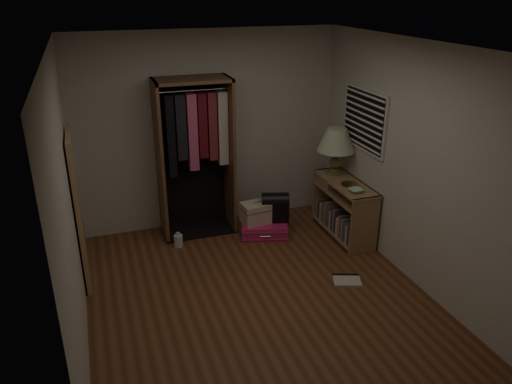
{
  "coord_description": "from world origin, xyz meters",
  "views": [
    {
      "loc": [
        -1.48,
        -4.25,
        3.1
      ],
      "look_at": [
        0.3,
        0.95,
        0.8
      ],
      "focal_mm": 35.0,
      "sensor_mm": 36.0,
      "label": 1
    }
  ],
  "objects_px": {
    "console_bookshelf": "(342,206)",
    "open_wardrobe": "(195,145)",
    "floor_mirror": "(79,209)",
    "pink_suitcase": "(264,229)",
    "black_bag": "(275,206)",
    "train_case": "(257,212)",
    "table_lamp": "(336,141)",
    "white_jug": "(178,240)"
  },
  "relations": [
    {
      "from": "open_wardrobe",
      "to": "white_jug",
      "type": "relative_size",
      "value": 10.44
    },
    {
      "from": "black_bag",
      "to": "pink_suitcase",
      "type": "bearing_deg",
      "value": -151.66
    },
    {
      "from": "console_bookshelf",
      "to": "black_bag",
      "type": "relative_size",
      "value": 2.75
    },
    {
      "from": "console_bookshelf",
      "to": "open_wardrobe",
      "type": "bearing_deg",
      "value": 157.97
    },
    {
      "from": "pink_suitcase",
      "to": "black_bag",
      "type": "relative_size",
      "value": 1.75
    },
    {
      "from": "pink_suitcase",
      "to": "black_bag",
      "type": "bearing_deg",
      "value": 27.5
    },
    {
      "from": "train_case",
      "to": "white_jug",
      "type": "height_order",
      "value": "train_case"
    },
    {
      "from": "console_bookshelf",
      "to": "floor_mirror",
      "type": "xyz_separation_m",
      "value": [
        -3.24,
        -0.05,
        0.46
      ]
    },
    {
      "from": "table_lamp",
      "to": "white_jug",
      "type": "distance_m",
      "value": 2.42
    },
    {
      "from": "pink_suitcase",
      "to": "black_bag",
      "type": "height_order",
      "value": "black_bag"
    },
    {
      "from": "pink_suitcase",
      "to": "white_jug",
      "type": "xyz_separation_m",
      "value": [
        -1.14,
        0.06,
        -0.01
      ]
    },
    {
      "from": "white_jug",
      "to": "pink_suitcase",
      "type": "bearing_deg",
      "value": -3.25
    },
    {
      "from": "table_lamp",
      "to": "pink_suitcase",
      "type": "bearing_deg",
      "value": -179.16
    },
    {
      "from": "black_bag",
      "to": "white_jug",
      "type": "xyz_separation_m",
      "value": [
        -1.3,
        0.03,
        -0.3
      ]
    },
    {
      "from": "open_wardrobe",
      "to": "console_bookshelf",
      "type": "bearing_deg",
      "value": -22.03
    },
    {
      "from": "table_lamp",
      "to": "console_bookshelf",
      "type": "bearing_deg",
      "value": -91.09
    },
    {
      "from": "train_case",
      "to": "white_jug",
      "type": "xyz_separation_m",
      "value": [
        -1.05,
        0.01,
        -0.24
      ]
    },
    {
      "from": "white_jug",
      "to": "floor_mirror",
      "type": "bearing_deg",
      "value": -161.16
    },
    {
      "from": "open_wardrobe",
      "to": "train_case",
      "type": "xyz_separation_m",
      "value": [
        0.7,
        -0.41,
        -0.87
      ]
    },
    {
      "from": "floor_mirror",
      "to": "black_bag",
      "type": "relative_size",
      "value": 4.18
    },
    {
      "from": "console_bookshelf",
      "to": "train_case",
      "type": "height_order",
      "value": "console_bookshelf"
    },
    {
      "from": "floor_mirror",
      "to": "pink_suitcase",
      "type": "xyz_separation_m",
      "value": [
        2.24,
        0.31,
        -0.76
      ]
    },
    {
      "from": "console_bookshelf",
      "to": "floor_mirror",
      "type": "distance_m",
      "value": 3.27
    },
    {
      "from": "train_case",
      "to": "table_lamp",
      "type": "xyz_separation_m",
      "value": [
        1.08,
        -0.04,
        0.88
      ]
    },
    {
      "from": "black_bag",
      "to": "white_jug",
      "type": "relative_size",
      "value": 2.07
    },
    {
      "from": "train_case",
      "to": "black_bag",
      "type": "relative_size",
      "value": 1.05
    },
    {
      "from": "console_bookshelf",
      "to": "table_lamp",
      "type": "height_order",
      "value": "table_lamp"
    },
    {
      "from": "pink_suitcase",
      "to": "black_bag",
      "type": "distance_m",
      "value": 0.34
    },
    {
      "from": "open_wardrobe",
      "to": "floor_mirror",
      "type": "bearing_deg",
      "value": -152.01
    },
    {
      "from": "console_bookshelf",
      "to": "pink_suitcase",
      "type": "relative_size",
      "value": 1.58
    },
    {
      "from": "open_wardrobe",
      "to": "pink_suitcase",
      "type": "height_order",
      "value": "open_wardrobe"
    },
    {
      "from": "white_jug",
      "to": "black_bag",
      "type": "bearing_deg",
      "value": -1.38
    },
    {
      "from": "console_bookshelf",
      "to": "floor_mirror",
      "type": "height_order",
      "value": "floor_mirror"
    },
    {
      "from": "black_bag",
      "to": "table_lamp",
      "type": "distance_m",
      "value": 1.17
    },
    {
      "from": "pink_suitcase",
      "to": "table_lamp",
      "type": "bearing_deg",
      "value": 16.86
    },
    {
      "from": "console_bookshelf",
      "to": "pink_suitcase",
      "type": "bearing_deg",
      "value": 165.39
    },
    {
      "from": "open_wardrobe",
      "to": "black_bag",
      "type": "relative_size",
      "value": 5.04
    },
    {
      "from": "console_bookshelf",
      "to": "white_jug",
      "type": "height_order",
      "value": "console_bookshelf"
    },
    {
      "from": "console_bookshelf",
      "to": "black_bag",
      "type": "distance_m",
      "value": 0.88
    },
    {
      "from": "train_case",
      "to": "white_jug",
      "type": "bearing_deg",
      "value": 173.23
    },
    {
      "from": "floor_mirror",
      "to": "train_case",
      "type": "bearing_deg",
      "value": 9.61
    },
    {
      "from": "open_wardrobe",
      "to": "white_jug",
      "type": "distance_m",
      "value": 1.23
    }
  ]
}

